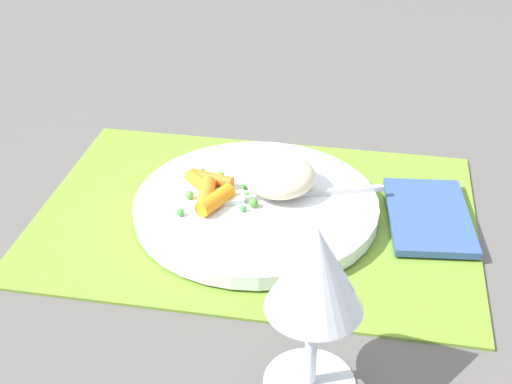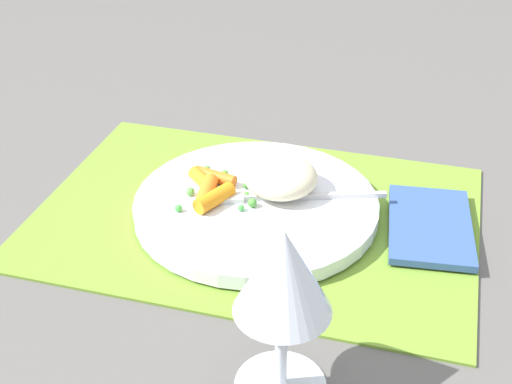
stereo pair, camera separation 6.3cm
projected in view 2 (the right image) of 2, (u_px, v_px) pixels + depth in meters
The scene contains 9 objects.
ground_plane at pixel (256, 216), 0.78m from camera, with size 2.40×2.40×0.00m, color #565451.
placemat at pixel (256, 214), 0.78m from camera, with size 0.48×0.33×0.01m, color olive.
plate at pixel (256, 206), 0.78m from camera, with size 0.27×0.27×0.02m, color white.
rice_mound at pixel (281, 177), 0.78m from camera, with size 0.08×0.08×0.04m, color beige.
carrot_portion at pixel (210, 189), 0.78m from camera, with size 0.06×0.08×0.02m.
pea_scatter at pixel (220, 188), 0.78m from camera, with size 0.08×0.09×0.01m.
fork at pixel (275, 197), 0.77m from camera, with size 0.19×0.07×0.01m.
wine_glass at pixel (283, 279), 0.52m from camera, with size 0.08×0.08×0.16m.
napkin at pixel (430, 225), 0.75m from camera, with size 0.09×0.14×0.01m, color #33518C.
Camera 2 is at (-0.18, 0.62, 0.44)m, focal length 49.80 mm.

